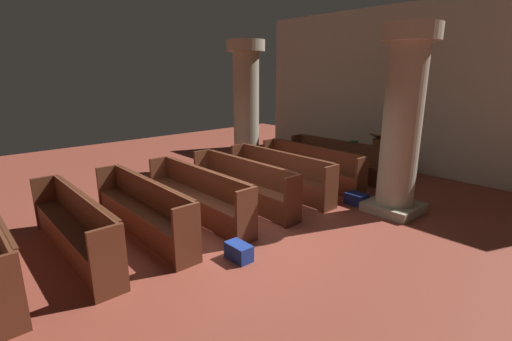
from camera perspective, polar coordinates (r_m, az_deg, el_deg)
name	(u,v)px	position (r m, az deg, el deg)	size (l,w,h in m)	color
ground_plane	(235,224)	(6.84, -3.28, -8.31)	(19.20, 19.20, 0.00)	brown
back_wall	(405,89)	(11.13, 22.33, 11.64)	(10.00, 0.16, 4.50)	beige
pew_row_0	(338,158)	(10.00, 12.63, 1.98)	(2.96, 0.47, 0.94)	brown
pew_row_1	(311,164)	(9.14, 8.58, 0.95)	(2.96, 0.46, 0.94)	brown
pew_row_2	(280,172)	(8.35, 3.72, -0.28)	(2.96, 0.46, 0.94)	brown
pew_row_3	(243,182)	(7.63, -2.11, -1.76)	(2.96, 0.46, 0.94)	brown
pew_row_4	(198,193)	(7.01, -9.07, -3.49)	(2.96, 0.46, 0.94)	brown
pew_row_5	(143,207)	(6.52, -17.25, -5.45)	(2.96, 0.47, 0.94)	brown
pew_row_6	(74,224)	(6.19, -26.59, -7.54)	(2.96, 0.46, 0.94)	brown
pillar_aisle_side	(402,120)	(7.48, 21.92, 7.39)	(1.04, 1.04, 3.56)	#9F967E
pillar_far_side	(246,104)	(10.40, -1.55, 10.36)	(1.04, 1.04, 3.56)	#9F967E
lectern	(379,156)	(10.71, 18.63, 2.14)	(0.48, 0.45, 1.08)	brown
hymn_book	(354,142)	(9.87, 15.07, 4.37)	(0.14, 0.19, 0.04)	#194723
kneeler_box_navy	(357,199)	(8.02, 15.46, -4.33)	(0.44, 0.29, 0.24)	navy
kneeler_box_blue	(239,252)	(5.59, -2.71, -12.56)	(0.42, 0.24, 0.25)	navy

